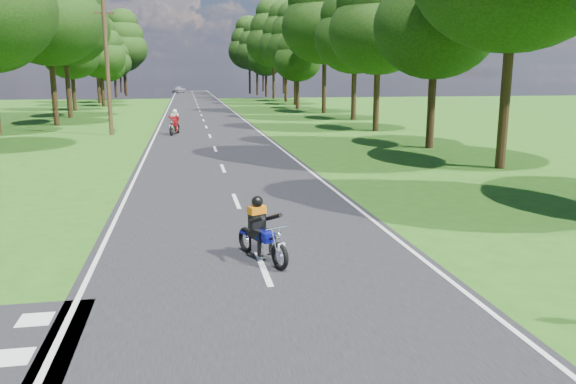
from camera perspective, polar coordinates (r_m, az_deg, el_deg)
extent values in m
plane|color=#255012|center=(9.27, -0.83, -11.97)|extent=(160.00, 160.00, 0.00)
cube|color=black|center=(58.50, -8.96, 8.14)|extent=(7.00, 140.00, 0.02)
cube|color=silver|center=(11.10, -2.53, -7.73)|extent=(0.12, 2.00, 0.01)
cube|color=silver|center=(16.84, -5.29, -0.91)|extent=(0.12, 2.00, 0.01)
cube|color=silver|center=(22.71, -6.63, 2.41)|extent=(0.12, 2.00, 0.01)
cube|color=silver|center=(28.64, -7.41, 4.36)|extent=(0.12, 2.00, 0.01)
cube|color=silver|center=(34.59, -7.93, 5.65)|extent=(0.12, 2.00, 0.01)
cube|color=silver|center=(40.56, -8.30, 6.55)|extent=(0.12, 2.00, 0.01)
cube|color=silver|center=(46.53, -8.58, 7.22)|extent=(0.12, 2.00, 0.01)
cube|color=silver|center=(52.51, -8.79, 7.74)|extent=(0.12, 2.00, 0.01)
cube|color=silver|center=(58.50, -8.96, 8.16)|extent=(0.12, 2.00, 0.01)
cube|color=silver|center=(64.48, -9.10, 8.49)|extent=(0.12, 2.00, 0.01)
cube|color=silver|center=(70.47, -9.21, 8.77)|extent=(0.12, 2.00, 0.01)
cube|color=silver|center=(76.46, -9.31, 9.01)|extent=(0.12, 2.00, 0.01)
cube|color=silver|center=(82.46, -9.39, 9.21)|extent=(0.12, 2.00, 0.01)
cube|color=silver|center=(88.45, -9.46, 9.38)|extent=(0.12, 2.00, 0.01)
cube|color=silver|center=(94.44, -9.52, 9.53)|extent=(0.12, 2.00, 0.01)
cube|color=silver|center=(100.44, -9.58, 9.67)|extent=(0.12, 2.00, 0.01)
cube|color=silver|center=(106.44, -9.63, 9.79)|extent=(0.12, 2.00, 0.01)
cube|color=silver|center=(112.43, -9.67, 9.89)|extent=(0.12, 2.00, 0.01)
cube|color=silver|center=(118.43, -9.71, 9.99)|extent=(0.12, 2.00, 0.01)
cube|color=silver|center=(124.42, -9.75, 10.07)|extent=(0.12, 2.00, 0.01)
cube|color=silver|center=(58.51, -12.22, 8.03)|extent=(0.10, 140.00, 0.01)
cube|color=silver|center=(58.67, -5.70, 8.25)|extent=(0.10, 140.00, 0.01)
cube|color=silver|center=(8.69, -26.21, -14.83)|extent=(0.50, 0.50, 0.01)
cube|color=silver|center=(9.74, -24.30, -11.72)|extent=(0.50, 0.50, 0.01)
cylinder|color=black|center=(44.99, -22.65, 9.02)|extent=(0.40, 0.40, 4.32)
ellipsoid|color=black|center=(45.12, -23.21, 15.76)|extent=(7.56, 7.56, 6.42)
cylinder|color=black|center=(52.42, -21.40, 9.45)|extent=(0.40, 0.40, 4.40)
ellipsoid|color=black|center=(52.54, -21.86, 15.35)|extent=(7.71, 7.71, 6.55)
ellipsoid|color=black|center=(52.74, -22.05, 17.67)|extent=(6.60, 6.60, 5.61)
cylinder|color=black|center=(62.20, -20.91, 9.20)|extent=(0.40, 0.40, 3.20)
ellipsoid|color=black|center=(62.19, -21.19, 12.82)|extent=(5.60, 5.60, 4.76)
ellipsoid|color=black|center=(62.25, -21.30, 14.25)|extent=(4.80, 4.80, 4.08)
ellipsoid|color=black|center=(62.35, -21.41, 15.68)|extent=(3.60, 3.60, 3.06)
cylinder|color=black|center=(69.19, -18.28, 9.59)|extent=(0.40, 0.40, 3.22)
ellipsoid|color=black|center=(69.18, -18.50, 12.87)|extent=(5.64, 5.64, 4.79)
ellipsoid|color=black|center=(69.24, -18.59, 14.16)|extent=(4.83, 4.83, 4.11)
ellipsoid|color=black|center=(69.33, -18.68, 15.46)|extent=(3.62, 3.62, 3.08)
cylinder|color=black|center=(77.08, -18.66, 9.89)|extent=(0.40, 0.40, 3.61)
ellipsoid|color=black|center=(77.09, -18.89, 13.19)|extent=(6.31, 6.31, 5.37)
ellipsoid|color=black|center=(77.17, -18.98, 14.49)|extent=(5.41, 5.41, 4.60)
ellipsoid|color=black|center=(77.29, -19.07, 15.79)|extent=(4.06, 4.06, 3.45)
cylinder|color=black|center=(84.80, -17.65, 9.77)|extent=(0.40, 0.40, 2.67)
ellipsoid|color=black|center=(84.77, -17.79, 11.99)|extent=(4.67, 4.67, 3.97)
ellipsoid|color=black|center=(84.79, -17.85, 12.86)|extent=(4.00, 4.00, 3.40)
ellipsoid|color=black|center=(84.83, -17.91, 13.74)|extent=(3.00, 3.00, 2.55)
cylinder|color=black|center=(93.91, -17.11, 10.09)|extent=(0.40, 0.40, 3.09)
ellipsoid|color=black|center=(93.90, -17.25, 12.41)|extent=(5.40, 5.40, 4.59)
ellipsoid|color=black|center=(93.94, -17.31, 13.32)|extent=(4.63, 4.63, 3.93)
ellipsoid|color=black|center=(94.00, -17.37, 14.24)|extent=(3.47, 3.47, 2.95)
cylinder|color=black|center=(100.27, -16.16, 10.63)|extent=(0.40, 0.40, 4.48)
ellipsoid|color=black|center=(100.34, -16.35, 13.78)|extent=(7.84, 7.84, 6.66)
ellipsoid|color=black|center=(100.45, -16.42, 15.02)|extent=(6.72, 6.72, 5.71)
ellipsoid|color=black|center=(100.61, -16.50, 16.26)|extent=(5.04, 5.04, 4.28)
cylinder|color=black|center=(109.31, -16.24, 10.60)|extent=(0.40, 0.40, 4.09)
ellipsoid|color=black|center=(109.35, -16.40, 13.24)|extent=(7.16, 7.16, 6.09)
ellipsoid|color=black|center=(109.43, -16.46, 14.28)|extent=(6.14, 6.14, 5.22)
ellipsoid|color=black|center=(109.54, -16.53, 15.32)|extent=(4.61, 4.61, 3.92)
cylinder|color=black|center=(24.08, 21.10, 7.64)|extent=(0.40, 0.40, 4.56)
cylinder|color=black|center=(29.79, 14.32, 7.72)|extent=(0.40, 0.40, 3.49)
ellipsoid|color=black|center=(29.81, 14.76, 15.99)|extent=(6.12, 6.12, 5.20)
cylinder|color=black|center=(38.08, 8.96, 8.94)|extent=(0.40, 0.40, 3.69)
ellipsoid|color=black|center=(38.12, 9.19, 15.77)|extent=(6.46, 6.46, 5.49)
ellipsoid|color=black|center=(38.29, 9.28, 18.46)|extent=(5.54, 5.54, 4.71)
cylinder|color=black|center=(46.82, 6.69, 9.57)|extent=(0.40, 0.40, 3.74)
ellipsoid|color=black|center=(46.86, 6.83, 15.21)|extent=(6.55, 6.55, 5.57)
ellipsoid|color=black|center=(47.00, 6.89, 17.43)|extent=(5.62, 5.62, 4.77)
cylinder|color=black|center=(54.69, 3.68, 10.43)|extent=(0.40, 0.40, 4.64)
ellipsoid|color=black|center=(54.84, 3.76, 16.41)|extent=(8.12, 8.12, 6.91)
ellipsoid|color=black|center=(55.06, 3.80, 18.76)|extent=(6.96, 6.96, 5.92)
cylinder|color=black|center=(61.49, 0.97, 9.81)|extent=(0.40, 0.40, 2.91)
ellipsoid|color=black|center=(61.46, 0.98, 13.15)|extent=(5.09, 5.09, 4.33)
ellipsoid|color=black|center=(61.51, 0.99, 14.47)|extent=(4.36, 4.36, 3.71)
ellipsoid|color=black|center=(61.59, 0.99, 15.79)|extent=(3.27, 3.27, 2.78)
cylinder|color=black|center=(69.04, 0.76, 10.45)|extent=(0.40, 0.40, 3.88)
ellipsoid|color=black|center=(69.08, 0.77, 14.41)|extent=(6.78, 6.78, 5.77)
ellipsoid|color=black|center=(69.19, 0.77, 15.97)|extent=(5.81, 5.81, 4.94)
ellipsoid|color=black|center=(69.35, 0.78, 17.53)|extent=(4.36, 4.36, 3.71)
cylinder|color=black|center=(77.43, -0.22, 10.72)|extent=(0.40, 0.40, 4.18)
ellipsoid|color=black|center=(77.49, -0.22, 14.53)|extent=(7.31, 7.31, 6.21)
ellipsoid|color=black|center=(77.61, -0.22, 16.03)|extent=(6.27, 6.27, 5.33)
ellipsoid|color=black|center=(77.78, -0.22, 17.53)|extent=(4.70, 4.70, 4.00)
cylinder|color=black|center=(86.22, -1.47, 11.00)|extent=(0.40, 0.40, 4.63)
ellipsoid|color=black|center=(86.31, -1.49, 14.79)|extent=(8.11, 8.11, 6.89)
ellipsoid|color=black|center=(86.45, -1.50, 16.28)|extent=(6.95, 6.95, 5.91)
ellipsoid|color=black|center=(86.65, -1.51, 17.77)|extent=(5.21, 5.21, 4.43)
cylinder|color=black|center=(93.42, -2.23, 10.68)|extent=(0.40, 0.40, 3.36)
ellipsoid|color=black|center=(93.42, -2.25, 13.22)|extent=(5.88, 5.88, 5.00)
ellipsoid|color=black|center=(93.47, -2.26, 14.22)|extent=(5.04, 5.04, 4.29)
ellipsoid|color=black|center=(93.55, -2.27, 15.22)|extent=(3.78, 3.78, 3.21)
cylinder|color=black|center=(100.50, -3.14, 10.97)|extent=(0.40, 0.40, 4.09)
ellipsoid|color=black|center=(100.54, -3.17, 13.83)|extent=(7.15, 7.15, 6.08)
ellipsoid|color=black|center=(100.63, -3.18, 14.97)|extent=(6.13, 6.13, 5.21)
ellipsoid|color=black|center=(100.75, -3.20, 16.10)|extent=(4.60, 4.60, 3.91)
cylinder|color=black|center=(108.15, -3.90, 11.13)|extent=(0.40, 0.40, 4.48)
ellipsoid|color=black|center=(108.21, -3.95, 14.05)|extent=(7.84, 7.84, 6.66)
ellipsoid|color=black|center=(108.31, -3.96, 15.21)|extent=(6.72, 6.72, 5.71)
ellipsoid|color=black|center=(108.46, -3.98, 16.36)|extent=(5.04, 5.04, 4.28)
cylinder|color=black|center=(119.05, -16.61, 10.59)|extent=(0.40, 0.40, 3.84)
ellipsoid|color=black|center=(119.07, -16.75, 12.86)|extent=(6.72, 6.72, 5.71)
ellipsoid|color=black|center=(119.13, -16.81, 13.76)|extent=(5.76, 5.76, 4.90)
ellipsoid|color=black|center=(119.22, -16.86, 14.66)|extent=(4.32, 4.32, 3.67)
cylinder|color=black|center=(121.48, -2.53, 11.16)|extent=(0.40, 0.40, 4.16)
ellipsoid|color=black|center=(121.52, -2.56, 13.57)|extent=(7.28, 7.28, 6.19)
ellipsoid|color=black|center=(121.59, -2.57, 14.53)|extent=(6.24, 6.24, 5.30)
ellipsoid|color=black|center=(121.70, -2.58, 15.48)|extent=(4.68, 4.68, 3.98)
cylinder|color=black|center=(104.41, -18.59, 10.25)|extent=(0.40, 0.40, 3.52)
ellipsoid|color=black|center=(104.42, -18.75, 12.63)|extent=(6.16, 6.16, 5.24)
ellipsoid|color=black|center=(104.47, -18.82, 13.57)|extent=(5.28, 5.28, 4.49)
ellipsoid|color=black|center=(104.55, -18.88, 14.50)|extent=(3.96, 3.96, 3.37)
cylinder|color=black|center=(107.95, -0.44, 11.15)|extent=(0.40, 0.40, 4.48)
ellipsoid|color=black|center=(108.01, -0.45, 14.08)|extent=(7.84, 7.84, 6.66)
ellipsoid|color=black|center=(108.11, -0.45, 15.24)|extent=(6.72, 6.72, 5.71)
ellipsoid|color=black|center=(108.26, -0.45, 16.39)|extent=(5.04, 5.04, 4.28)
cylinder|color=#382616|center=(36.65, -17.87, 11.77)|extent=(0.26, 0.26, 8.00)
cube|color=#382616|center=(36.82, -18.21, 16.91)|extent=(1.20, 0.10, 0.10)
imported|color=#B5B7BD|center=(112.82, -11.03, 10.19)|extent=(2.83, 4.25, 1.34)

